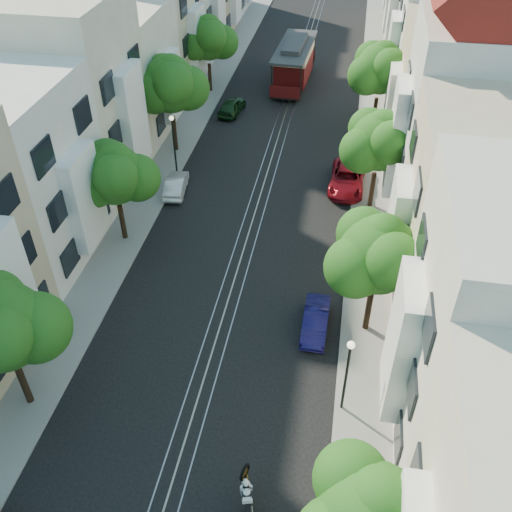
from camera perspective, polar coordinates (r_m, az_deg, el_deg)
The scene contains 24 objects.
ground at distance 44.94m, azimuth 2.14°, elevation 11.54°, with size 200.00×200.00×0.00m, color black.
sidewalk_east at distance 44.65m, azimuth 11.55°, elevation 10.64°, with size 2.50×80.00×0.12m, color gray.
sidewalk_west at distance 46.31m, azimuth -6.97°, elevation 12.25°, with size 2.50×80.00×0.12m, color gray.
rail_left at distance 45.00m, azimuth 1.44°, elevation 11.61°, with size 0.06×80.00×0.02m, color gray.
rail_slot at distance 44.93m, azimuth 2.14°, elevation 11.55°, with size 0.06×80.00×0.02m, color gray.
rail_right at distance 44.87m, azimuth 2.85°, elevation 11.49°, with size 0.06×80.00×0.02m, color gray.
lane_line at distance 44.93m, azimuth 2.14°, elevation 11.54°, with size 0.08×80.00×0.01m, color tan.
townhouses_east at distance 42.89m, azimuth 18.83°, elevation 15.77°, with size 7.75×72.00×12.00m.
townhouses_west at distance 45.72m, azimuth -13.38°, elevation 18.04°, with size 7.75×72.00×11.76m.
tree_e_b at distance 26.12m, azimuth 12.20°, elevation -0.02°, with size 4.93×4.08×6.68m.
tree_e_c at distance 35.45m, azimuth 12.30°, elevation 10.98°, with size 4.84×3.99×6.52m.
tree_e_d at distance 45.38m, azimuth 12.44°, elevation 17.73°, with size 5.01×4.16×6.85m.
tree_w_a at distance 24.38m, azimuth -24.05°, elevation -6.61°, with size 4.93×4.08×6.68m.
tree_w_b at distance 32.73m, azimuth -13.92°, elevation 7.77°, with size 4.72×3.87×6.27m.
tree_w_c at distance 41.58m, azimuth -8.52°, elevation 16.49°, with size 5.13×4.28×7.09m.
tree_w_d at distance 51.63m, azimuth -4.77°, elevation 20.76°, with size 4.84×3.99×6.52m.
lamp_east at distance 23.78m, azimuth 9.16°, elevation -10.83°, with size 0.32×0.32×4.16m.
lamp_west at distance 39.71m, azimuth -8.27°, elevation 11.82°, with size 0.32×0.32×4.16m.
sportbike_rider at distance 22.81m, azimuth -0.97°, elevation -22.57°, with size 0.68×1.84×1.44m.
cable_car at distance 54.19m, azimuth 3.83°, elevation 18.87°, with size 3.27×9.19×3.48m.
parked_car_e_mid at distance 28.52m, azimuth 5.97°, elevation -6.45°, with size 1.22×3.49×1.15m, color #110D45.
parked_car_e_far at distance 39.15m, azimuth 9.11°, elevation 7.66°, with size 2.28×4.94×1.37m, color maroon.
parked_car_w_mid at distance 38.59m, azimuth -8.00°, elevation 7.08°, with size 1.22×3.49×1.15m, color silver.
parked_car_w_far at distance 48.87m, azimuth -2.43°, elevation 14.76°, with size 1.50×3.74×1.27m, color black.
Camera 1 is at (5.22, -11.43, 20.91)m, focal length 40.00 mm.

